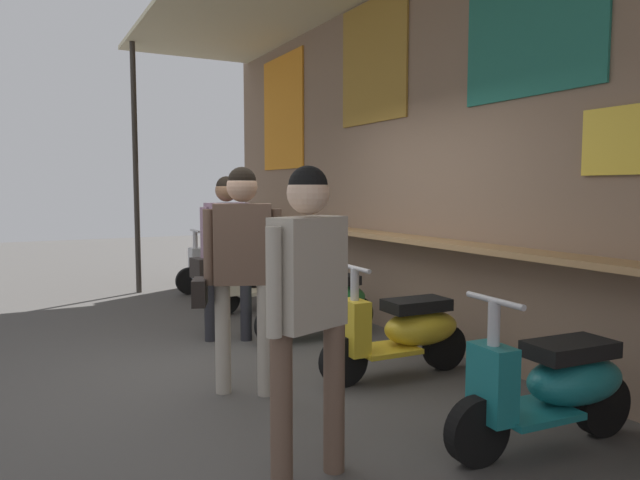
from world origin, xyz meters
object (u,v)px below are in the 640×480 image
Objects in this scene: scooter_green at (323,301)px; scooter_cream at (266,280)px; scooter_teal at (554,385)px; shopper_browsing at (241,256)px; shopper_passing at (308,288)px; scooter_yellow at (404,331)px; scooter_silver at (227,266)px; shopper_with_handbag at (226,241)px.

scooter_cream is at bearing -92.73° from scooter_green.
scooter_teal is 2.33m from shopper_browsing.
shopper_passing reaches higher than scooter_cream.
scooter_yellow is 1.54m from shopper_browsing.
shopper_passing reaches higher than scooter_teal.
scooter_cream is 3.19m from shopper_browsing.
shopper_passing reaches higher than scooter_silver.
scooter_cream is 0.80× the size of shopper_browsing.
scooter_cream is 4.57m from scooter_teal.
scooter_silver is 1.00× the size of scooter_cream.
scooter_silver and scooter_teal have the same top height.
shopper_passing reaches higher than scooter_green.
scooter_silver and scooter_yellow have the same top height.
scooter_green is 1.21m from shopper_with_handbag.
scooter_yellow and scooter_teal have the same top height.
scooter_cream is 1.58m from scooter_green.
scooter_cream is 3.04m from scooter_yellow.
scooter_green is (1.58, -0.00, 0.00)m from scooter_cream.
shopper_browsing is at bearing 39.20° from scooter_green.
scooter_silver is 1.57m from scooter_cream.
scooter_silver is at bearing -92.54° from scooter_cream.
shopper_passing is at bearing 76.94° from scooter_silver.
shopper_with_handbag is (2.81, -0.95, 0.66)m from scooter_silver.
shopper_browsing is 1.42m from shopper_passing.
scooter_cream is at bearing 175.67° from shopper_browsing.
scooter_green and scooter_yellow have the same top height.
scooter_teal is at bearing 87.27° from scooter_green.
shopper_with_handbag reaches higher than scooter_yellow.
scooter_cream and scooter_green have the same top height.
scooter_silver is at bearing -92.73° from scooter_green.
scooter_silver is 3.15m from scooter_green.
shopper_browsing is (1.56, -0.41, 0.03)m from shopper_with_handbag.
shopper_browsing is at bearing -7.46° from scooter_yellow.
shopper_with_handbag is (1.24, -0.95, 0.66)m from scooter_cream.
scooter_silver is 0.82× the size of shopper_passing.
scooter_green is at bearing -87.91° from scooter_yellow.
shopper_passing is at bearing 40.38° from scooter_yellow.
scooter_silver is 4.64m from shopper_browsing.
shopper_passing is at bearing 57.64° from scooter_green.
shopper_passing is at bearing 15.99° from shopper_browsing.
scooter_cream is 1.00× the size of scooter_teal.
shopper_browsing reaches higher than scooter_silver.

